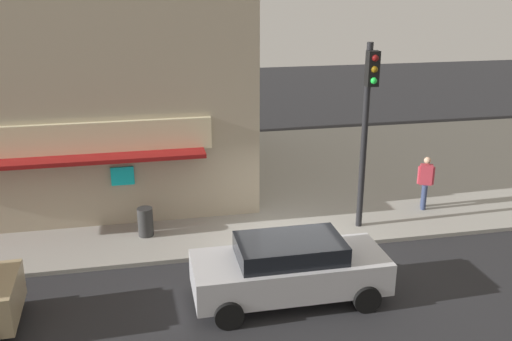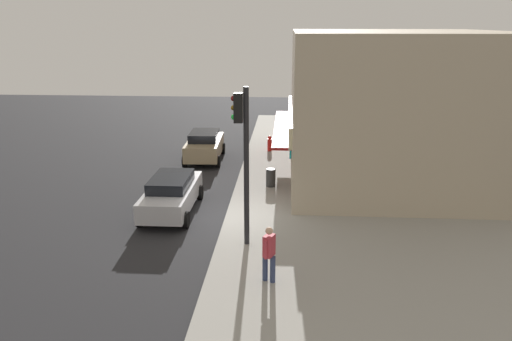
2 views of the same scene
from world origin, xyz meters
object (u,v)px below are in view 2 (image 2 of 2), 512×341
Objects in this scene: parked_car_silver at (172,193)px; pedestrian at (269,252)px; traffic_light at (243,147)px; parked_car_tan at (204,145)px; trash_can at (271,178)px; fire_hydrant at (270,144)px.

pedestrian is at bearing 36.87° from parked_car_silver.
traffic_light reaches higher than parked_car_tan.
parked_car_tan is 0.92× the size of parked_car_silver.
traffic_light is 3.70m from pedestrian.
parked_car_silver is at bearing -50.62° from trash_can.
parked_car_tan is (-13.54, -4.15, -0.21)m from pedestrian.
parked_car_tan is (-11.00, -3.19, -2.72)m from traffic_light.
parked_car_silver is at bearing -143.13° from pedestrian.
traffic_light is at bearing 46.63° from parked_car_silver.
parked_car_tan reaches higher than trash_can.
parked_car_tan is at bearing -62.98° from fire_hydrant.
parked_car_silver reaches higher than fire_hydrant.
pedestrian is 0.42× the size of parked_car_tan.
parked_car_silver is (3.22, -3.92, 0.27)m from trash_can.
parked_car_tan is 7.97m from parked_car_silver.
parked_car_tan is at bearing -140.64° from trash_can.
pedestrian reaches higher than fire_hydrant.
traffic_light is 1.31× the size of parked_car_tan.
pedestrian is 6.97m from parked_car_silver.
parked_car_tan is at bearing -162.94° from pedestrian.
trash_can is 6.15m from parked_car_tan.
trash_can is at bearing 129.38° from parked_car_silver.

